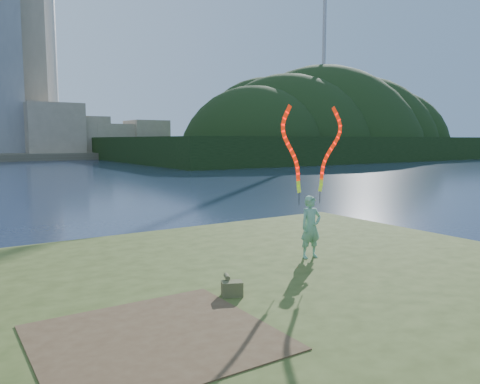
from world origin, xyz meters
TOP-DOWN VIEW (x-y plane):
  - ground at (0.00, 0.00)m, footprint 320.00×320.00m
  - grassy_knoll at (0.00, -2.30)m, footprint 20.00×18.00m
  - dirt_patch at (-2.20, -3.20)m, footprint 3.20×3.00m
  - wooded_hill at (59.57, 59.96)m, footprint 78.00×50.00m
  - woman_with_ribbons at (2.68, -0.96)m, footprint 1.98×0.44m
  - canvas_bag at (-0.34, -2.28)m, footprint 0.44×0.49m

SIDE VIEW (x-z plane):
  - ground at x=0.00m, z-range 0.00..0.00m
  - wooded_hill at x=59.57m, z-range -31.34..31.66m
  - grassy_knoll at x=0.00m, z-range -0.06..0.74m
  - dirt_patch at x=-2.20m, z-range 0.80..0.82m
  - canvas_bag at x=-0.34m, z-range 0.77..1.12m
  - woman_with_ribbons at x=2.68m, z-range 0.31..4.18m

